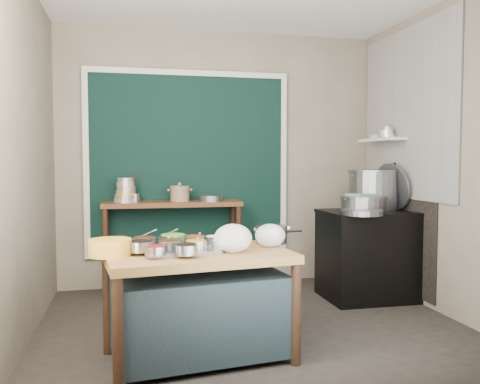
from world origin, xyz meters
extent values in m
cube|color=#2B2621|center=(0.00, 0.00, -0.01)|extent=(3.50, 3.00, 0.02)
cube|color=gray|center=(0.00, 1.51, 1.40)|extent=(3.50, 0.02, 2.80)
cube|color=gray|center=(-1.76, 0.00, 1.40)|extent=(0.02, 3.00, 2.80)
cube|color=gray|center=(1.76, 0.00, 1.40)|extent=(0.02, 3.00, 2.80)
cube|color=black|center=(-0.35, 1.47, 1.35)|extent=(2.10, 0.02, 1.90)
cube|color=#B2B2AA|center=(1.74, 0.55, 1.85)|extent=(0.02, 1.70, 1.70)
cube|color=black|center=(1.74, 0.65, 0.70)|extent=(0.01, 1.30, 1.30)
cube|color=beige|center=(1.63, 0.85, 1.60)|extent=(0.22, 0.70, 0.03)
cube|color=brown|center=(-0.53, -0.65, 0.38)|extent=(1.33, 0.88, 0.75)
cube|color=#543218|center=(-0.55, 1.28, 0.47)|extent=(1.45, 0.40, 0.95)
cube|color=black|center=(1.35, 0.55, 0.42)|extent=(0.90, 0.68, 0.85)
cube|color=black|center=(1.35, 0.55, 0.86)|extent=(0.92, 0.69, 0.03)
cube|color=gray|center=(-0.66, -0.63, 0.76)|extent=(0.55, 0.44, 0.02)
cylinder|color=gray|center=(-0.56, -0.69, 0.80)|extent=(0.15, 0.15, 0.06)
cylinder|color=silver|center=(-0.38, -0.66, 0.80)|extent=(0.13, 0.13, 0.06)
cylinder|color=gray|center=(-0.54, -0.48, 0.80)|extent=(0.15, 0.15, 0.06)
cylinder|color=gray|center=(-0.40, -0.49, 0.80)|extent=(0.14, 0.14, 0.06)
cylinder|color=gray|center=(-0.73, -0.67, 0.81)|extent=(0.16, 0.16, 0.07)
cylinder|color=gray|center=(-0.64, -0.84, 0.80)|extent=(0.15, 0.15, 0.06)
cylinder|color=gray|center=(-0.69, -0.48, 0.81)|extent=(0.19, 0.19, 0.08)
cylinder|color=gray|center=(-0.84, -0.82, 0.80)|extent=(0.14, 0.14, 0.06)
cylinder|color=gray|center=(-0.89, -0.50, 0.81)|extent=(0.16, 0.16, 0.07)
cylinder|color=gray|center=(-0.92, -0.66, 0.81)|extent=(0.18, 0.18, 0.07)
cylinder|color=gold|center=(-1.12, -0.66, 0.80)|extent=(0.36, 0.36, 0.11)
ellipsoid|color=white|center=(-0.31, -0.72, 0.85)|extent=(0.28, 0.24, 0.20)
ellipsoid|color=white|center=(0.00, -0.55, 0.83)|extent=(0.24, 0.20, 0.17)
cylinder|color=tan|center=(-1.03, 1.24, 0.97)|extent=(0.23, 0.23, 0.04)
cylinder|color=gray|center=(-1.03, 1.24, 1.01)|extent=(0.22, 0.22, 0.04)
cylinder|color=gold|center=(-1.03, 1.24, 1.06)|extent=(0.20, 0.20, 0.04)
cylinder|color=gray|center=(-1.03, 1.24, 1.10)|extent=(0.19, 0.19, 0.04)
cylinder|color=tan|center=(-1.03, 1.24, 1.14)|extent=(0.18, 0.18, 0.04)
cylinder|color=gray|center=(-1.03, 1.24, 1.18)|extent=(0.16, 0.16, 0.04)
cylinder|color=gray|center=(-0.95, 1.25, 1.00)|extent=(0.20, 0.20, 0.09)
cylinder|color=gray|center=(-0.15, 1.22, 0.98)|extent=(0.30, 0.30, 0.06)
cylinder|color=gray|center=(1.62, 0.61, 1.12)|extent=(0.21, 0.50, 0.48)
cube|color=#49846B|center=(1.26, 0.50, 1.05)|extent=(0.33, 0.29, 0.02)
cylinder|color=gray|center=(1.10, 0.20, 0.90)|extent=(0.42, 0.42, 0.05)
cylinder|color=silver|center=(1.63, 0.74, 1.63)|extent=(0.14, 0.14, 0.04)
cylinder|color=silver|center=(1.63, 0.74, 1.67)|extent=(0.13, 0.13, 0.04)
cylinder|color=gray|center=(1.63, 0.74, 1.71)|extent=(0.12, 0.12, 0.04)
cylinder|color=gray|center=(1.63, 1.00, 1.64)|extent=(0.15, 0.15, 0.05)
camera|label=1|loc=(-1.00, -4.09, 1.37)|focal=38.00mm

